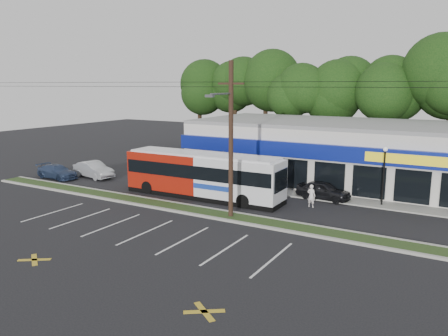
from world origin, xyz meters
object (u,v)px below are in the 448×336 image
metrobus (203,174)px  pedestrian_a (311,196)px  car_dark (323,190)px  car_blue (57,172)px  car_silver (94,170)px  lamp_post (384,169)px  utility_pole (228,135)px  pedestrian_b (273,189)px

metrobus → pedestrian_a: metrobus is taller
metrobus → pedestrian_a: 8.31m
car_dark → car_blue: bearing=108.9°
car_dark → pedestrian_a: (-0.09, -2.50, 0.13)m
car_silver → pedestrian_a: bearing=-78.8°
lamp_post → car_blue: size_ratio=0.98×
utility_pole → car_dark: utility_pole is taller
pedestrian_b → lamp_post: bearing=-158.1°
lamp_post → car_silver: 25.43m
pedestrian_a → car_silver: bearing=6.1°
metrobus → car_silver: bearing=174.7°
car_blue → utility_pole: bearing=-94.4°
car_blue → car_silver: bearing=-50.5°
metrobus → lamp_post: bearing=18.2°
utility_pole → pedestrian_a: (3.89, 5.07, -4.59)m
car_dark → pedestrian_a: 2.50m
utility_pole → lamp_post: utility_pole is taller
car_silver → lamp_post: bearing=-72.7°
utility_pole → car_dark: 9.77m
lamp_post → car_silver: bearing=-172.4°
metrobus → car_blue: bearing=-177.3°
lamp_post → pedestrian_a: bearing=-146.8°
metrobus → pedestrian_a: bearing=9.5°
pedestrian_a → car_dark: bearing=-87.5°
metrobus → pedestrian_a: (8.11, 1.50, -0.99)m
utility_pole → pedestrian_b: size_ratio=26.16×
metrobus → car_dark: 9.19m
car_dark → car_blue: size_ratio=0.94×
car_silver → pedestrian_a: (20.85, 0.54, 0.07)m
lamp_post → car_dark: 4.64m
car_dark → car_blue: 24.12m
metrobus → pedestrian_b: bearing=15.3°
pedestrian_a → pedestrian_b: bearing=4.6°
utility_pole → car_silver: size_ratio=10.99×
pedestrian_a → lamp_post: bearing=-142.2°
lamp_post → pedestrian_a: lamp_post is taller
car_dark → pedestrian_b: size_ratio=2.13×
lamp_post → pedestrian_b: bearing=-158.9°
lamp_post → metrobus: lamp_post is taller
metrobus → pedestrian_b: size_ratio=6.69×
car_silver → utility_pole: bearing=-95.3°
lamp_post → pedestrian_a: 5.44m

